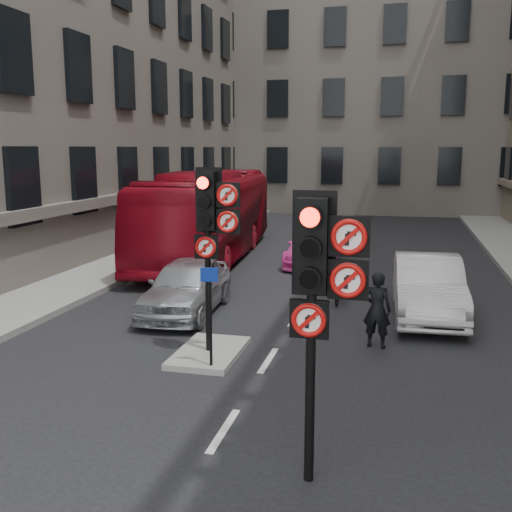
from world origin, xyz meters
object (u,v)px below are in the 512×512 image
at_px(car_silver, 186,286).
at_px(motorcyclist, 377,310).
at_px(signal_near, 319,277).
at_px(car_white, 428,287).
at_px(signal_far, 211,220).
at_px(info_sign, 210,303).
at_px(motorcycle, 340,284).
at_px(bus_red, 209,215).
at_px(car_pink, 313,248).

relative_size(car_silver, motorcyclist, 2.50).
height_order(signal_near, car_white, signal_near).
height_order(signal_far, info_sign, signal_far).
xyz_separation_m(signal_far, motorcyclist, (3.10, 1.32, -1.90)).
bearing_deg(signal_near, motorcycle, 93.85).
bearing_deg(car_white, motorcycle, 156.42).
xyz_separation_m(car_silver, motorcycle, (3.61, 1.98, -0.19)).
relative_size(signal_near, bus_red, 0.31).
bearing_deg(motorcyclist, car_pink, -63.92).
distance_m(car_silver, motorcyclist, 4.94).
bearing_deg(car_silver, car_white, 7.99).
bearing_deg(bus_red, motorcycle, -49.31).
bearing_deg(info_sign, bus_red, 93.34).
xyz_separation_m(car_silver, info_sign, (1.82, -3.66, 0.63)).
distance_m(motorcyclist, info_sign, 3.62).
bearing_deg(car_pink, signal_near, -81.86).
bearing_deg(car_white, car_pink, 119.46).
bearing_deg(motorcycle, car_pink, 108.95).
distance_m(car_white, motorcycle, 2.37).
xyz_separation_m(motorcycle, info_sign, (-1.79, -5.64, 0.81)).
distance_m(car_pink, motorcycle, 5.31).
relative_size(car_silver, car_pink, 0.99).
bearing_deg(motorcyclist, info_sign, 45.81).
height_order(car_white, bus_red, bus_red).
bearing_deg(motorcycle, car_silver, -148.49).
height_order(motorcyclist, info_sign, info_sign).
height_order(motorcycle, motorcyclist, motorcyclist).
relative_size(signal_far, car_white, 0.81).
height_order(bus_red, motorcycle, bus_red).
relative_size(signal_far, motorcycle, 2.17).
bearing_deg(motorcyclist, bus_red, -44.38).
xyz_separation_m(car_white, info_sign, (-3.99, -4.78, 0.58)).
xyz_separation_m(signal_far, info_sign, (0.21, -0.81, -1.40)).
distance_m(signal_near, motorcycle, 9.09).
xyz_separation_m(car_silver, car_white, (5.80, 1.12, 0.05)).
bearing_deg(car_silver, signal_near, -61.43).
height_order(signal_near, signal_far, signal_far).
bearing_deg(info_sign, car_pink, 73.55).
bearing_deg(motorcycle, car_white, -18.60).
bearing_deg(car_silver, motorcyclist, -21.02).
bearing_deg(car_silver, car_pink, 70.34).
bearing_deg(motorcyclist, car_silver, -8.62).
height_order(signal_far, bus_red, signal_far).
bearing_deg(signal_far, car_white, 43.37).
bearing_deg(signal_far, motorcycle, 67.45).
bearing_deg(bus_red, car_white, -43.82).
distance_m(signal_near, signal_far, 4.77).
bearing_deg(motorcycle, info_sign, -104.89).
bearing_deg(motorcycle, motorcyclist, -69.98).
bearing_deg(bus_red, info_sign, -76.39).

